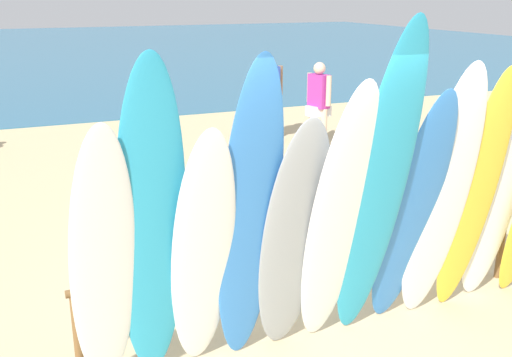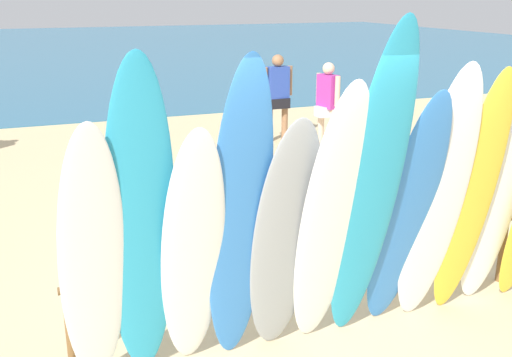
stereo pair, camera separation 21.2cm
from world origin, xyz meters
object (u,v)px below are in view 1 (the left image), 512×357
surfboard_white_5 (338,223)px  surfboard_white_8 (441,199)px  surfboard_rack (321,258)px  surfboard_blue_7 (411,214)px  surfboard_teal_1 (151,231)px  surfboard_grey_4 (294,241)px  surfboard_white_2 (203,256)px  surfboard_white_0 (103,267)px  beachgoer_near_rack (268,92)px  surfboard_teal_6 (377,194)px  beachgoer_strolling (319,99)px  surfboard_blue_3 (249,221)px  surfboard_white_10 (494,206)px  surfboard_yellow_9 (474,196)px

surfboard_white_5 → surfboard_white_8: size_ratio=0.99×
surfboard_rack → surfboard_blue_7: bearing=-40.4°
surfboard_teal_1 → surfboard_grey_4: 1.14m
surfboard_grey_4 → surfboard_white_2: bearing=176.1°
surfboard_white_2 → surfboard_blue_7: size_ratio=0.92×
surfboard_rack → surfboard_teal_1: (-1.62, -0.43, 0.69)m
surfboard_white_0 → beachgoer_near_rack: (4.39, 7.02, -0.08)m
surfboard_teal_6 → beachgoer_near_rack: surfboard_teal_6 is taller
surfboard_rack → surfboard_white_0: surfboard_white_0 is taller
beachgoer_strolling → surfboard_white_2: bearing=-49.2°
surfboard_white_0 → surfboard_teal_6: 2.13m
surfboard_white_0 → surfboard_blue_3: (1.08, -0.06, 0.20)m
surfboard_white_10 → surfboard_white_0: bearing=-174.3°
surfboard_grey_4 → surfboard_white_5: surfboard_white_5 is taller
surfboard_rack → surfboard_white_5: surfboard_white_5 is taller
surfboard_white_5 → surfboard_yellow_9: 1.44m
surfboard_white_0 → surfboard_yellow_9: surfboard_yellow_9 is taller
surfboard_white_2 → surfboard_white_5: (1.07, -0.12, 0.14)m
surfboard_white_0 → surfboard_blue_7: surfboard_blue_7 is taller
beachgoer_near_rack → surfboard_teal_6: bearing=-112.8°
surfboard_teal_1 → beachgoer_near_rack: 8.11m
surfboard_teal_1 → beachgoer_near_rack: surfboard_teal_1 is taller
surfboard_rack → surfboard_grey_4: surfboard_grey_4 is taller
surfboard_rack → surfboard_blue_3: 1.22m
surfboard_white_2 → surfboard_yellow_9: bearing=-1.1°
surfboard_blue_3 → beachgoer_near_rack: 7.82m
surfboard_blue_3 → beachgoer_near_rack: bearing=63.7°
beachgoer_strolling → surfboard_rack: bearing=-42.3°
surfboard_teal_1 → surfboard_rack: bearing=16.2°
surfboard_teal_1 → beachgoer_strolling: size_ratio=1.58×
surfboard_teal_6 → surfboard_white_2: bearing=176.5°
surfboard_white_10 → beachgoer_strolling: bearing=81.4°
surfboard_white_5 → surfboard_grey_4: bearing=163.7°
surfboard_rack → surfboard_teal_6: (0.13, -0.63, 0.79)m
surfboard_rack → beachgoer_near_rack: size_ratio=2.56×
surfboard_blue_3 → surfboard_white_8: bearing=-1.7°
surfboard_teal_1 → surfboard_white_5: size_ratio=1.08×
surfboard_white_10 → surfboard_yellow_9: bearing=-157.4°
surfboard_white_5 → surfboard_white_10: size_ratio=1.21×
surfboard_yellow_9 → beachgoer_strolling: size_ratio=1.45×
surfboard_white_5 → beachgoer_near_rack: bearing=70.5°
surfboard_grey_4 → surfboard_white_10: 2.14m
surfboard_yellow_9 → surfboard_white_10: (0.37, 0.12, -0.19)m
surfboard_white_0 → surfboard_yellow_9: (3.23, -0.05, 0.10)m
surfboard_teal_6 → surfboard_yellow_9: (1.13, 0.16, -0.22)m
surfboard_grey_4 → surfboard_yellow_9: surfboard_yellow_9 is taller
surfboard_teal_1 → surfboard_blue_7: bearing=-0.3°
surfboard_grey_4 → surfboard_blue_7: size_ratio=0.92×
surfboard_white_0 → surfboard_white_8: surfboard_white_8 is taller
surfboard_white_5 → surfboard_blue_7: (0.76, 0.07, -0.06)m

